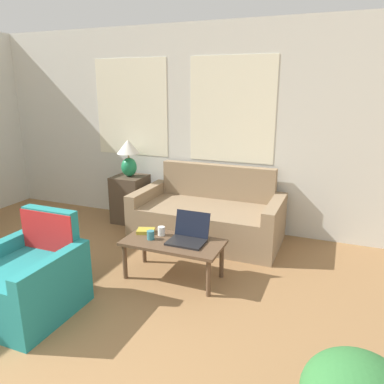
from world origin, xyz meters
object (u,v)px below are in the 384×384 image
Objects in this scene: armchair at (30,282)px; cup_navy at (151,235)px; table_lamp at (128,155)px; coffee_table at (173,246)px; laptop at (189,235)px; cup_yellow at (161,231)px; book_red at (146,231)px; couch at (209,217)px.

armchair is 1.14m from cup_navy.
table_lamp reaches higher than coffee_table.
laptop is 4.03× the size of cup_navy.
armchair is at bearing -123.43° from cup_yellow.
table_lamp reaches higher than cup_navy.
armchair is 2.34m from table_lamp.
table_lamp is at bearing 139.14° from laptop.
coffee_table is at bearing 9.96° from cup_navy.
book_red is (-0.13, 0.13, -0.03)m from cup_navy.
couch is at bearing -7.10° from table_lamp.
armchair reaches higher than laptop.
table_lamp is 2.40× the size of book_red.
laptop is at bearing 15.69° from cup_navy.
cup_yellow is at bearing 151.68° from coffee_table.
book_red is (-0.18, 0.00, -0.03)m from cup_yellow.
armchair is at bearing -116.14° from book_red.
laptop is at bearing 24.41° from coffee_table.
coffee_table is 11.11× the size of cup_navy.
armchair is 2.32× the size of laptop.
laptop is (1.37, -1.19, -0.50)m from table_lamp.
laptop is 3.91× the size of cup_yellow.
table_lamp is 1.86m from coffee_table.
table_lamp reaches higher than armchair.
laptop is at bearing -81.28° from couch.
couch is 19.72× the size of cup_yellow.
couch reaches higher than book_red.
couch is at bearing 67.63° from armchair.
cup_yellow is (0.05, 0.13, 0.00)m from cup_navy.
table_lamp is at bearing 172.90° from couch.
cup_yellow reaches higher than cup_navy.
coffee_table is 4.66× the size of book_red.
laptop is at bearing -5.76° from cup_yellow.
couch is 1.83× the size of coffee_table.
book_red reaches higher than coffee_table.
cup_yellow reaches higher than coffee_table.
laptop is 0.31m from cup_yellow.
armchair reaches higher than book_red.
couch is 1.03m from cup_yellow.
table_lamp is (-0.37, 2.21, 0.68)m from armchair.
armchair is 3.92× the size of book_red.
coffee_table is 0.18m from laptop.
cup_navy is at bearing -46.04° from book_red.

